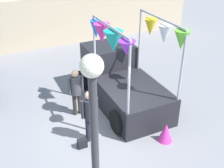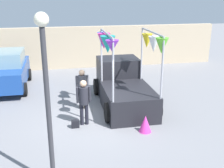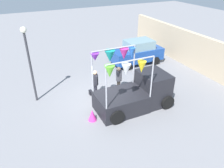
% 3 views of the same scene
% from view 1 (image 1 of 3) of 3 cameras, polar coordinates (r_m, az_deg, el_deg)
% --- Properties ---
extents(ground_plane, '(60.00, 60.00, 0.00)m').
position_cam_1_polar(ground_plane, '(9.03, -2.11, -9.53)').
color(ground_plane, slate).
extents(vendor_truck, '(2.44, 4.10, 3.24)m').
position_cam_1_polar(vendor_truck, '(10.14, 1.62, 1.34)').
color(vendor_truck, black).
rests_on(vendor_truck, ground).
extents(person_customer, '(0.53, 0.34, 1.70)m').
position_cam_1_polar(person_customer, '(8.11, -4.53, -5.66)').
color(person_customer, black).
rests_on(person_customer, ground).
extents(person_vendor, '(0.53, 0.34, 1.68)m').
position_cam_1_polar(person_vendor, '(9.32, -7.32, -0.87)').
color(person_vendor, '#2D2823').
rests_on(person_vendor, ground).
extents(handbag, '(0.28, 0.16, 0.28)m').
position_cam_1_polar(handbag, '(8.41, -6.06, -11.91)').
color(handbag, black).
rests_on(handbag, ground).
extents(street_lamp, '(0.32, 0.32, 4.27)m').
position_cam_1_polar(street_lamp, '(4.34, -3.50, -12.69)').
color(street_lamp, '#333338').
rests_on(street_lamp, ground).
extents(brick_boundary_wall, '(18.00, 0.36, 2.60)m').
position_cam_1_polar(brick_boundary_wall, '(15.35, -14.30, 11.83)').
color(brick_boundary_wall, tan).
rests_on(brick_boundary_wall, ground).
extents(folded_kite_bundle_magenta, '(0.59, 0.59, 0.60)m').
position_cam_1_polar(folded_kite_bundle_magenta, '(8.65, 10.86, -9.64)').
color(folded_kite_bundle_magenta, '#D83399').
rests_on(folded_kite_bundle_magenta, ground).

